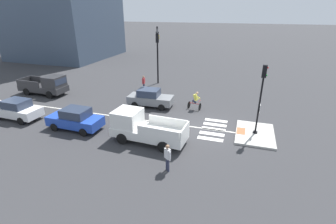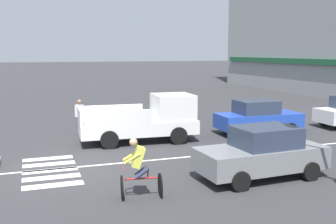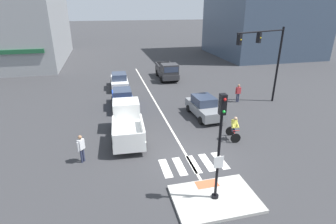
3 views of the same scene
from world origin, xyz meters
name	(u,v)px [view 2 (image 2 of 3)]	position (x,y,z in m)	size (l,w,h in m)	color
ground_plane	(63,169)	(0.00, 0.00, 0.00)	(300.00, 300.00, 0.00)	#333335
crosswalk_stripe_a	(48,158)	(-1.61, -0.43, 0.00)	(0.44, 1.80, 0.01)	silver
crosswalk_stripe_b	(49,164)	(-0.80, -0.43, 0.00)	(0.44, 1.80, 0.01)	silver
crosswalk_stripe_c	(50,170)	(0.00, -0.43, 0.00)	(0.44, 1.80, 0.01)	silver
crosswalk_stripe_d	(52,177)	(0.80, -0.43, 0.00)	(0.44, 1.80, 0.01)	silver
crosswalk_stripe_e	(53,185)	(1.61, -0.43, 0.00)	(0.44, 1.80, 0.01)	silver
lane_centre_line	(306,146)	(-0.11, 10.00, 0.00)	(0.14, 28.00, 0.01)	silver
car_blue_westbound_far	(258,117)	(-3.08, 9.48, 0.81)	(1.90, 4.13, 1.64)	#2347B7
car_grey_eastbound_mid	(262,153)	(3.00, 5.87, 0.81)	(2.01, 4.19, 1.64)	slate
pickup_truck_white_westbound_near	(149,120)	(-3.19, 3.97, 0.98)	(2.27, 5.20, 2.08)	white
cyclist	(139,167)	(3.47, 1.73, 0.87)	(0.81, 1.17, 1.68)	black
pedestrian_at_curb_left	(80,114)	(-6.00, 1.30, 0.98)	(0.40, 0.44, 1.67)	#2D334C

